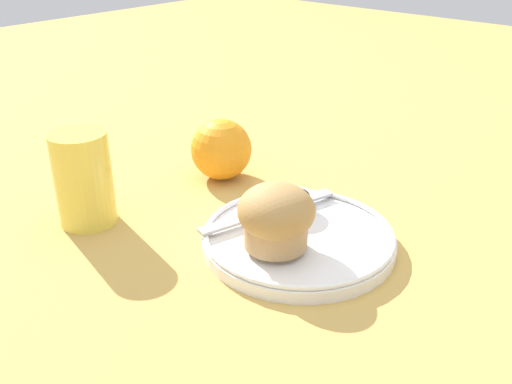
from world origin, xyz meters
The scene contains 8 objects.
ground_plane centered at (0.00, 0.00, 0.00)m, with size 3.00×3.00×0.00m, color tan.
plate centered at (0.00, 0.00, 0.01)m, with size 0.21×0.21×0.02m.
muffin centered at (-0.04, 0.00, 0.05)m, with size 0.08×0.08×0.07m.
cream_ramekin centered at (0.03, 0.04, 0.03)m, with size 0.06×0.06×0.02m.
berry_pair centered at (0.00, 0.06, 0.03)m, with size 0.03×0.02×0.02m.
butter_knife centered at (0.01, 0.05, 0.02)m, with size 0.18×0.06×0.00m.
orange_fruit centered at (0.07, 0.19, 0.04)m, with size 0.08×0.08×0.08m.
juice_glass centered at (-0.12, 0.22, 0.06)m, with size 0.07×0.07×0.11m.
Camera 1 is at (-0.44, -0.32, 0.34)m, focal length 40.00 mm.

